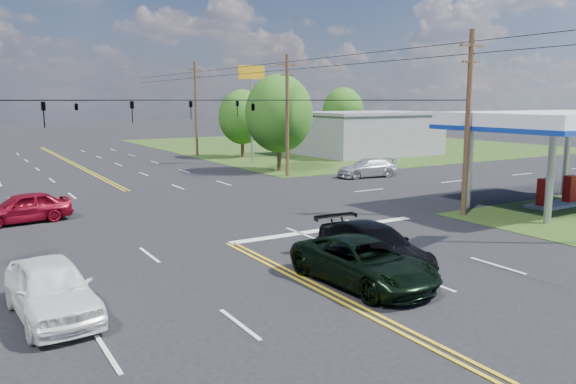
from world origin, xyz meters
TOP-DOWN VIEW (x-y plane):
  - ground at (0.00, 12.00)m, footprint 280.00×280.00m
  - grass_ne at (35.00, 44.00)m, footprint 46.00×48.00m
  - stop_bar at (5.00, 4.00)m, footprint 10.00×0.50m
  - retail_ne at (30.00, 32.00)m, footprint 14.00×10.00m
  - gas_canopy at (19.50, 2.00)m, footprint 12.20×8.20m
  - pole_se at (13.00, 3.00)m, footprint 1.60×0.28m
  - pole_ne at (13.00, 21.00)m, footprint 1.60×0.28m
  - pole_right_far at (13.00, 40.00)m, footprint 1.60×0.28m
  - span_wire_signals at (0.00, 12.00)m, footprint 26.00×18.00m
  - power_lines at (0.00, 10.00)m, footprint 26.04×100.00m
  - tree_right_a at (14.00, 24.00)m, footprint 5.70×5.70m
  - tree_right_b at (16.50, 36.00)m, footprint 4.94×4.94m
  - tree_far_r at (34.00, 42.00)m, footprint 5.32×5.32m
  - pickup_dkgreen at (1.50, -3.07)m, footprint 2.85×5.60m
  - suv_black at (3.00, -1.78)m, footprint 2.42×5.50m
  - pickup_white at (-7.74, -0.80)m, footprint 2.28×4.98m
  - sedan_red at (-7.00, 13.00)m, footprint 4.66×2.35m
  - sedan_far at (18.08, 17.29)m, footprint 5.14×2.53m
  - polesign_ne at (14.52, 30.00)m, footprint 2.51×0.73m

SIDE VIEW (x-z plane):
  - ground at x=0.00m, z-range 0.00..0.00m
  - grass_ne at x=35.00m, z-range -0.01..0.01m
  - stop_bar at x=5.00m, z-range -0.01..0.01m
  - sedan_far at x=18.08m, z-range 0.00..1.44m
  - pickup_dkgreen at x=1.50m, z-range 0.00..1.52m
  - sedan_red at x=-7.00m, z-range 0.00..1.52m
  - suv_black at x=3.00m, z-range 0.00..1.57m
  - pickup_white at x=-7.74m, z-range 0.00..1.65m
  - retail_ne at x=30.00m, z-range 0.00..4.40m
  - tree_right_b at x=16.50m, z-range 0.68..7.76m
  - tree_far_r at x=34.00m, z-range 0.73..8.36m
  - gas_canopy at x=19.50m, z-range 2.04..7.39m
  - tree_right_a at x=14.00m, z-range 0.78..8.96m
  - pole_se at x=13.00m, z-range 0.17..9.67m
  - pole_ne at x=13.00m, z-range 0.17..9.67m
  - pole_right_far at x=13.00m, z-range 0.17..10.17m
  - span_wire_signals at x=0.00m, z-range 5.43..6.56m
  - polesign_ne at x=14.52m, z-range 2.69..11.82m
  - power_lines at x=0.00m, z-range 8.28..8.92m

